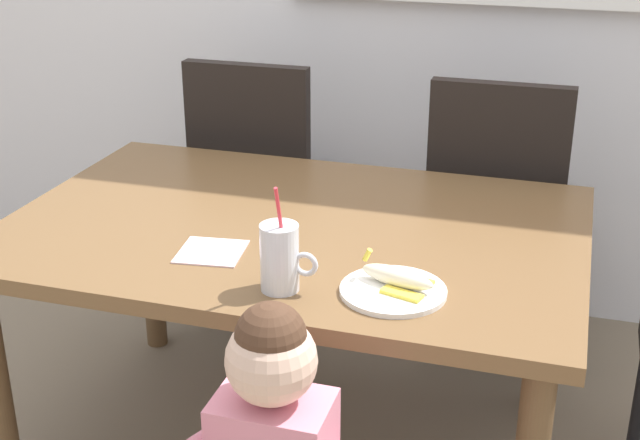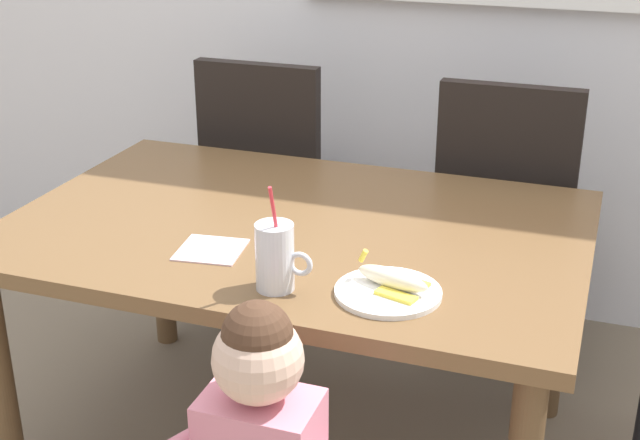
{
  "view_description": "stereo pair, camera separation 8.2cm",
  "coord_description": "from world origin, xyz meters",
  "px_view_note": "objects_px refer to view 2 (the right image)",
  "views": [
    {
      "loc": [
        0.66,
        -1.93,
        1.56
      ],
      "look_at": [
        0.1,
        -0.1,
        0.76
      ],
      "focal_mm": 48.73,
      "sensor_mm": 36.0,
      "label": 1
    },
    {
      "loc": [
        0.74,
        -1.9,
        1.56
      ],
      "look_at": [
        0.1,
        -0.1,
        0.76
      ],
      "focal_mm": 48.73,
      "sensor_mm": 36.0,
      "label": 2
    }
  ],
  "objects_px": {
    "dining_chair_left": "(273,176)",
    "peeled_banana": "(393,279)",
    "dining_table": "(296,252)",
    "dining_chair_right": "(507,206)",
    "paper_napkin": "(211,250)",
    "snack_plate": "(388,292)",
    "milk_cup": "(275,260)"
  },
  "relations": [
    {
      "from": "dining_chair_left",
      "to": "peeled_banana",
      "type": "bearing_deg",
      "value": 124.72
    },
    {
      "from": "dining_table",
      "to": "peeled_banana",
      "type": "xyz_separation_m",
      "value": [
        0.33,
        -0.29,
        0.12
      ]
    },
    {
      "from": "peeled_banana",
      "to": "dining_chair_right",
      "type": "bearing_deg",
      "value": 83.45
    },
    {
      "from": "dining_table",
      "to": "dining_chair_right",
      "type": "distance_m",
      "value": 0.83
    },
    {
      "from": "dining_chair_right",
      "to": "paper_napkin",
      "type": "distance_m",
      "value": 1.1
    },
    {
      "from": "dining_chair_right",
      "to": "paper_napkin",
      "type": "bearing_deg",
      "value": 58.0
    },
    {
      "from": "dining_table",
      "to": "paper_napkin",
      "type": "bearing_deg",
      "value": -119.77
    },
    {
      "from": "dining_chair_left",
      "to": "snack_plate",
      "type": "bearing_deg",
      "value": 124.06
    },
    {
      "from": "dining_table",
      "to": "dining_chair_left",
      "type": "xyz_separation_m",
      "value": [
        -0.36,
        0.71,
        -0.07
      ]
    },
    {
      "from": "dining_table",
      "to": "paper_napkin",
      "type": "height_order",
      "value": "paper_napkin"
    },
    {
      "from": "dining_chair_right",
      "to": "dining_table",
      "type": "bearing_deg",
      "value": 57.3
    },
    {
      "from": "dining_chair_left",
      "to": "milk_cup",
      "type": "bearing_deg",
      "value": 112.88
    },
    {
      "from": "dining_chair_right",
      "to": "milk_cup",
      "type": "bearing_deg",
      "value": 71.27
    },
    {
      "from": "milk_cup",
      "to": "paper_napkin",
      "type": "xyz_separation_m",
      "value": [
        -0.22,
        0.13,
        -0.06
      ]
    },
    {
      "from": "dining_table",
      "to": "peeled_banana",
      "type": "height_order",
      "value": "peeled_banana"
    },
    {
      "from": "dining_chair_right",
      "to": "dining_chair_left",
      "type": "bearing_deg",
      "value": -1.12
    },
    {
      "from": "dining_table",
      "to": "dining_chair_right",
      "type": "bearing_deg",
      "value": 57.3
    },
    {
      "from": "milk_cup",
      "to": "paper_napkin",
      "type": "relative_size",
      "value": 1.66
    },
    {
      "from": "peeled_banana",
      "to": "snack_plate",
      "type": "bearing_deg",
      "value": -116.49
    },
    {
      "from": "snack_plate",
      "to": "paper_napkin",
      "type": "bearing_deg",
      "value": 170.28
    },
    {
      "from": "milk_cup",
      "to": "snack_plate",
      "type": "height_order",
      "value": "milk_cup"
    },
    {
      "from": "dining_table",
      "to": "dining_chair_right",
      "type": "relative_size",
      "value": 1.52
    },
    {
      "from": "paper_napkin",
      "to": "snack_plate",
      "type": "bearing_deg",
      "value": -9.72
    },
    {
      "from": "peeled_banana",
      "to": "paper_napkin",
      "type": "bearing_deg",
      "value": 172.17
    },
    {
      "from": "dining_chair_right",
      "to": "paper_napkin",
      "type": "relative_size",
      "value": 6.4
    },
    {
      "from": "dining_chair_left",
      "to": "dining_chair_right",
      "type": "height_order",
      "value": "same"
    },
    {
      "from": "dining_chair_left",
      "to": "paper_napkin",
      "type": "bearing_deg",
      "value": 103.84
    },
    {
      "from": "dining_chair_left",
      "to": "peeled_banana",
      "type": "xyz_separation_m",
      "value": [
        0.7,
        -1.0,
        0.19
      ]
    },
    {
      "from": "dining_chair_right",
      "to": "milk_cup",
      "type": "relative_size",
      "value": 3.85
    },
    {
      "from": "dining_table",
      "to": "dining_chair_left",
      "type": "distance_m",
      "value": 0.8
    },
    {
      "from": "paper_napkin",
      "to": "dining_chair_right",
      "type": "bearing_deg",
      "value": 58.0
    },
    {
      "from": "dining_table",
      "to": "dining_chair_left",
      "type": "bearing_deg",
      "value": 116.89
    }
  ]
}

